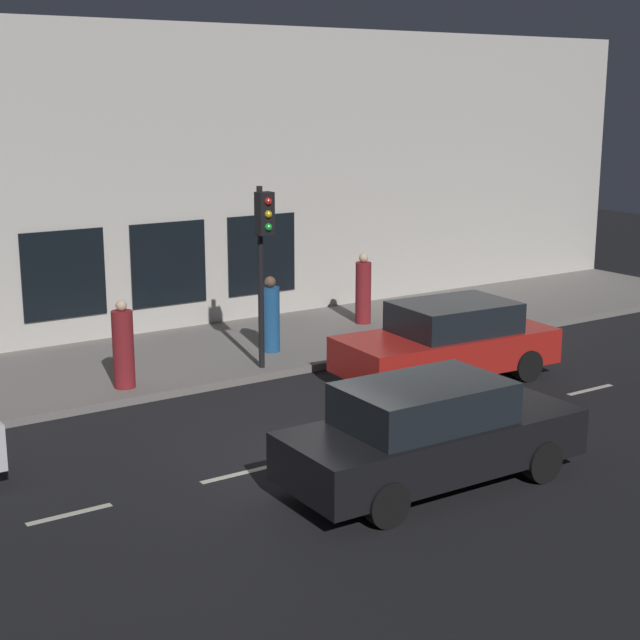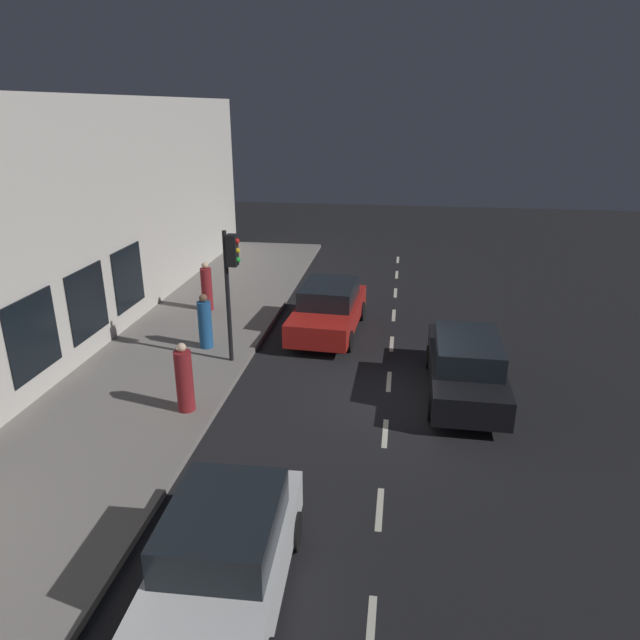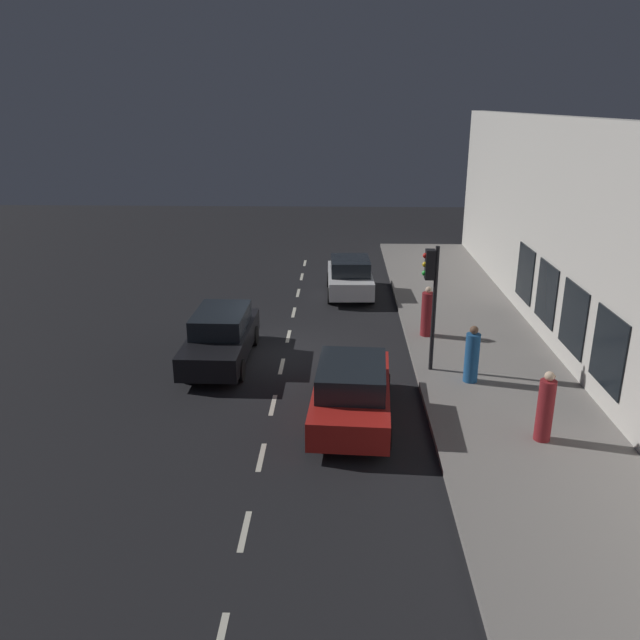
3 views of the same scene
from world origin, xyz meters
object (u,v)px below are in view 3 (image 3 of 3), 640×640
parked_car_0 (352,391)px  parked_car_2 (350,277)px  traffic_light (431,283)px  parked_car_1 (221,336)px  pedestrian_2 (427,313)px  pedestrian_0 (545,409)px  pedestrian_1 (472,356)px

parked_car_0 → parked_car_2: 10.90m
traffic_light → parked_car_0: 4.20m
parked_car_0 → parked_car_1: bearing=139.8°
parked_car_0 → traffic_light: bearing=55.6°
parked_car_1 → parked_car_2: size_ratio=1.17×
parked_car_1 → pedestrian_2: bearing=-161.9°
pedestrian_0 → pedestrian_1: bearing=-150.4°
parked_car_0 → pedestrian_1: pedestrian_1 is taller
traffic_light → parked_car_1: size_ratio=0.80×
parked_car_2 → pedestrian_1: (3.28, -8.79, 0.12)m
parked_car_0 → pedestrian_2: size_ratio=2.66×
traffic_light → pedestrian_2: size_ratio=2.17×
parked_car_1 → pedestrian_2: (6.57, 2.04, 0.14)m
traffic_light → pedestrian_2: 3.45m
pedestrian_0 → pedestrian_1: size_ratio=1.04×
pedestrian_0 → pedestrian_1: (-1.04, 3.23, -0.04)m
parked_car_2 → pedestrian_0: (4.33, -12.01, 0.15)m
parked_car_2 → pedestrian_0: 12.77m
parked_car_2 → pedestrian_1: bearing=-71.3°
pedestrian_0 → pedestrian_2: bearing=-153.7°
pedestrian_2 → pedestrian_1: bearing=-30.6°
traffic_light → parked_car_0: traffic_light is taller
parked_car_0 → pedestrian_1: 3.99m
pedestrian_0 → pedestrian_2: (-1.81, 6.91, -0.01)m
parked_car_1 → pedestrian_2: pedestrian_2 is taller
parked_car_1 → pedestrian_1: bearing=168.2°
parked_car_0 → pedestrian_0: bearing=-10.9°
parked_car_1 → pedestrian_2: size_ratio=2.71×
traffic_light → pedestrian_1: (1.13, -0.81, -1.90)m
traffic_light → parked_car_2: (-2.15, 7.98, -2.01)m
pedestrian_1 → pedestrian_2: size_ratio=0.97×
pedestrian_0 → pedestrian_2: 7.14m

